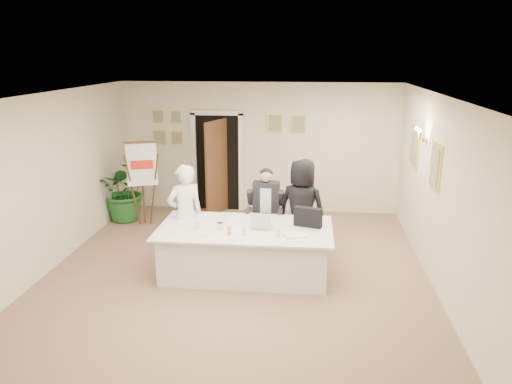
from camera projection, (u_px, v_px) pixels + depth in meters
The scene contains 28 objects.
floor at pixel (236, 276), 7.84m from camera, with size 7.00×7.00×0.00m, color brown.
ceiling at pixel (233, 96), 7.08m from camera, with size 6.00×7.00×0.02m, color white.
wall_back at pixel (259, 148), 10.81m from camera, with size 6.00×0.10×2.80m, color beige.
wall_front at pixel (171, 302), 4.11m from camera, with size 6.00×0.10×2.80m, color beige.
wall_left at pixel (44, 185), 7.77m from camera, with size 0.10×7.00×2.80m, color beige.
wall_right at pixel (441, 196), 7.15m from camera, with size 0.10×7.00×2.80m, color beige.
doorway at pixel (217, 165), 10.83m from camera, with size 1.14×0.86×2.20m.
pictures_back_wall at pixel (222, 127), 10.74m from camera, with size 3.40×0.06×0.80m, color #E8D74F, non-canonical shape.
pictures_right_wall at pixel (424, 156), 8.21m from camera, with size 0.06×2.20×0.80m, color #E8D74F, non-canonical shape.
wall_sconce at pixel (421, 135), 8.12m from camera, with size 0.20×0.30×0.24m, color #B18739, non-canonical shape.
conference_table at pixel (245, 250), 7.83m from camera, with size 2.69×1.44×0.78m.
seated_man at pixel (266, 209), 8.77m from camera, with size 0.63×0.68×1.48m, color black, non-canonical shape.
flip_chart at pixel (143, 188), 9.97m from camera, with size 0.61×0.47×1.69m.
standing_man at pixel (185, 214), 8.18m from camera, with size 0.61×0.40×1.67m, color white.
standing_woman at pixel (302, 208), 8.42m from camera, with size 0.83×0.54×1.70m, color black.
potted_palm at pixel (126, 190), 10.33m from camera, with size 1.16×1.01×1.29m, color #1D5821.
laptop at pixel (261, 219), 7.70m from camera, with size 0.32×0.34×0.28m, color #B7BABC, non-canonical shape.
laptop_bag at pixel (308, 217), 7.73m from camera, with size 0.44×0.12×0.31m, color black.
paper_stack at pixel (296, 235), 7.35m from camera, with size 0.32×0.23×0.03m, color white.
plate_left at pixel (176, 230), 7.57m from camera, with size 0.21×0.21×0.01m, color white.
plate_mid at pixel (205, 234), 7.42m from camera, with size 0.20×0.20×0.01m, color white.
plate_near at pixel (238, 238), 7.25m from camera, with size 0.22×0.22×0.01m, color white.
glass_a at pixel (198, 225), 7.64m from camera, with size 0.06×0.06×0.14m, color silver.
glass_b at pixel (244, 231), 7.35m from camera, with size 0.06×0.06×0.14m, color silver.
glass_c at pixel (278, 232), 7.32m from camera, with size 0.06×0.06×0.14m, color silver.
glass_d at pixel (226, 217), 7.98m from camera, with size 0.06×0.06×0.14m, color silver.
oj_glass at pixel (229, 231), 7.40m from camera, with size 0.06×0.06×0.13m, color orange.
steel_jug at pixel (220, 226), 7.62m from camera, with size 0.10×0.10×0.11m, color silver.
Camera 1 is at (1.09, -7.11, 3.38)m, focal length 35.00 mm.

